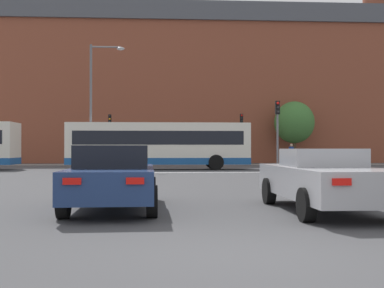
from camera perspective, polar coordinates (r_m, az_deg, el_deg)
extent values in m
plane|color=#3D3D3F|center=(6.18, 7.74, -13.20)|extent=(400.00, 400.00, 0.00)
cube|color=silver|center=(27.96, -1.07, -3.39)|extent=(9.36, 0.30, 0.01)
cube|color=gray|center=(42.63, -1.90, -2.44)|extent=(70.40, 2.50, 0.01)
cube|color=brown|center=(53.08, 0.83, 5.47)|extent=(47.25, 12.06, 13.99)
cube|color=#4C4F56|center=(54.50, 0.83, 13.79)|extent=(48.19, 12.54, 1.88)
cube|color=brown|center=(58.03, -17.09, 14.79)|extent=(0.90, 0.90, 1.77)
cube|color=brown|center=(52.14, -5.04, 16.55)|extent=(0.90, 0.90, 1.77)
cube|color=brown|center=(55.98, 7.26, 15.34)|extent=(0.90, 0.90, 1.77)
cube|color=brown|center=(60.65, 17.66, 14.11)|extent=(0.90, 0.90, 1.77)
cylinder|color=brown|center=(60.09, 20.86, 15.30)|extent=(2.63, 2.63, 3.87)
cube|color=navy|center=(10.96, -9.29, -4.37)|extent=(1.90, 4.66, 0.62)
cube|color=black|center=(10.89, -9.30, -1.48)|extent=(1.58, 2.12, 0.49)
cylinder|color=black|center=(12.48, -12.73, -5.33)|extent=(0.24, 0.65, 0.64)
cylinder|color=black|center=(12.38, -4.86, -5.38)|extent=(0.24, 0.65, 0.64)
cylinder|color=black|center=(9.67, -14.99, -6.69)|extent=(0.24, 0.65, 0.64)
cylinder|color=black|center=(9.53, -4.78, -6.80)|extent=(0.24, 0.65, 0.64)
cube|color=red|center=(8.70, -14.04, -4.30)|extent=(0.32, 0.06, 0.12)
cube|color=red|center=(8.60, -6.76, -4.36)|extent=(0.32, 0.06, 0.12)
cube|color=#9E9EA3|center=(10.82, 15.39, -4.33)|extent=(1.86, 4.79, 0.65)
cube|color=#9E9EA3|center=(10.91, 15.17, -1.57)|extent=(1.57, 1.45, 0.39)
cylinder|color=black|center=(12.02, 9.11, -5.52)|extent=(0.23, 0.64, 0.64)
cylinder|color=black|center=(12.53, 16.85, -5.30)|extent=(0.23, 0.64, 0.64)
cylinder|color=black|center=(9.18, 13.41, -7.02)|extent=(0.23, 0.64, 0.64)
cube|color=red|center=(8.37, 17.32, -4.31)|extent=(0.32, 0.05, 0.12)
cube|color=silver|center=(32.44, -3.95, 0.03)|extent=(12.06, 2.55, 2.75)
cube|color=#194C8E|center=(32.45, -3.95, -2.01)|extent=(12.08, 2.57, 0.44)
cube|color=black|center=(32.45, -3.95, 0.70)|extent=(11.10, 2.58, 0.90)
cylinder|color=black|center=(31.48, -10.79, -2.17)|extent=(1.00, 0.28, 1.00)
cylinder|color=black|center=(33.92, -10.26, -2.06)|extent=(1.00, 0.28, 1.00)
cylinder|color=black|center=(31.42, 2.87, -2.18)|extent=(1.00, 0.28, 1.00)
cylinder|color=black|center=(33.86, 2.42, -2.07)|extent=(1.00, 0.28, 1.00)
cylinder|color=slate|center=(42.65, 5.89, 0.03)|extent=(0.12, 0.12, 3.69)
cube|color=black|center=(42.74, 5.89, 3.04)|extent=(0.26, 0.20, 0.80)
sphere|color=red|center=(42.63, 5.91, 3.39)|extent=(0.17, 0.17, 0.17)
sphere|color=black|center=(42.61, 5.91, 3.05)|extent=(0.17, 0.17, 0.17)
sphere|color=black|center=(42.59, 5.91, 2.71)|extent=(0.17, 0.17, 0.17)
cylinder|color=slate|center=(42.58, -9.73, -0.02)|extent=(0.12, 0.12, 3.60)
cube|color=black|center=(42.66, -9.72, 2.94)|extent=(0.26, 0.20, 0.80)
sphere|color=black|center=(42.55, -9.74, 3.29)|extent=(0.17, 0.17, 0.17)
sphere|color=orange|center=(42.54, -9.74, 2.95)|extent=(0.17, 0.17, 0.17)
sphere|color=black|center=(42.52, -9.74, 2.60)|extent=(0.17, 0.17, 0.17)
cylinder|color=slate|center=(29.20, 10.10, 0.11)|extent=(0.12, 0.12, 3.45)
cube|color=black|center=(29.30, 10.10, 4.27)|extent=(0.26, 0.20, 0.80)
sphere|color=red|center=(29.20, 10.15, 4.79)|extent=(0.17, 0.17, 0.17)
sphere|color=black|center=(29.18, 10.16, 4.29)|extent=(0.17, 0.17, 0.17)
sphere|color=black|center=(29.16, 10.16, 3.79)|extent=(0.17, 0.17, 0.17)
cylinder|color=slate|center=(32.15, -11.90, 4.30)|extent=(0.16, 0.16, 8.21)
cylinder|color=slate|center=(32.61, -10.18, 11.25)|extent=(1.93, 0.10, 0.10)
ellipsoid|color=#B2B2B7|center=(32.49, -8.46, 11.11)|extent=(0.50, 0.36, 0.22)
cylinder|color=#333851|center=(43.63, 11.61, -1.82)|extent=(0.13, 0.13, 0.88)
cylinder|color=#333851|center=(43.74, 11.77, -1.81)|extent=(0.13, 0.13, 0.88)
cube|color=navy|center=(43.68, 11.69, -0.78)|extent=(0.46, 0.38, 0.70)
sphere|color=tan|center=(43.68, 11.68, -0.15)|extent=(0.26, 0.26, 0.26)
cylinder|color=black|center=(42.74, 3.27, -1.93)|extent=(0.13, 0.13, 0.77)
cylinder|color=black|center=(42.81, 3.06, -1.93)|extent=(0.13, 0.13, 0.77)
cube|color=#232328|center=(42.76, 3.16, -1.01)|extent=(0.46, 0.39, 0.61)
sphere|color=tan|center=(42.76, 3.16, -0.45)|extent=(0.23, 0.23, 0.23)
cylinder|color=#333851|center=(42.50, 6.28, -1.86)|extent=(0.13, 0.13, 0.87)
cylinder|color=#333851|center=(42.53, 6.51, -1.86)|extent=(0.13, 0.13, 0.87)
cube|color=tan|center=(42.50, 6.40, -0.81)|extent=(0.41, 0.23, 0.69)
sphere|color=tan|center=(42.50, 6.39, -0.17)|extent=(0.26, 0.26, 0.26)
cylinder|color=#4C3823|center=(46.44, 12.03, -0.87)|extent=(0.36, 0.36, 2.30)
ellipsoid|color=#3D7033|center=(46.51, 12.03, 2.53)|extent=(3.77, 3.77, 3.96)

